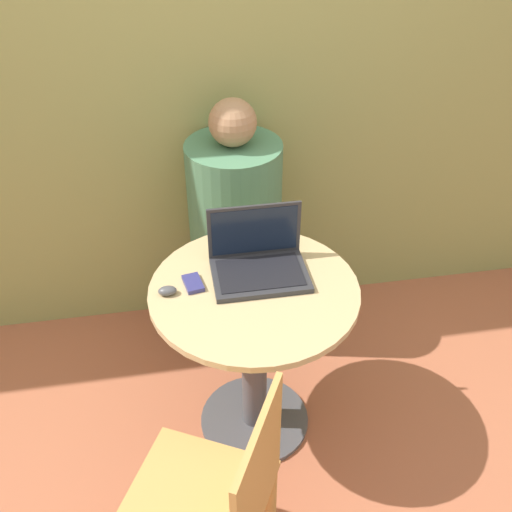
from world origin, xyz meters
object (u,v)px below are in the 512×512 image
laptop (258,261)px  chair_empty (217,505)px  cell_phone (193,283)px  person_seated (234,237)px

laptop → chair_empty: laptop is taller
cell_phone → chair_empty: chair_empty is taller
laptop → chair_empty: 0.81m
cell_phone → chair_empty: size_ratio=0.12×
laptop → person_seated: person_seated is taller
chair_empty → person_seated: person_seated is taller
chair_empty → person_seated: bearing=79.7°
laptop → cell_phone: bearing=-170.6°
laptop → cell_phone: size_ratio=3.21×
cell_phone → chair_empty: 0.73m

